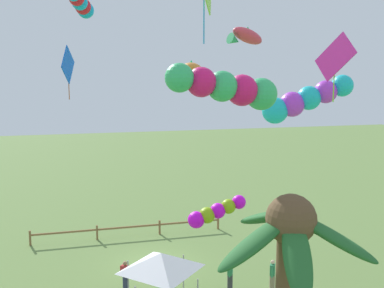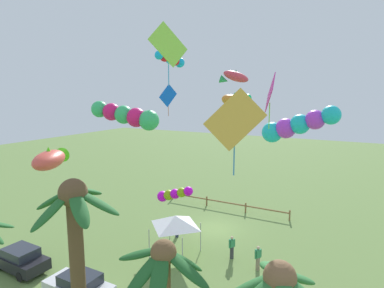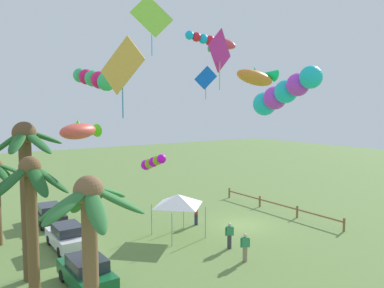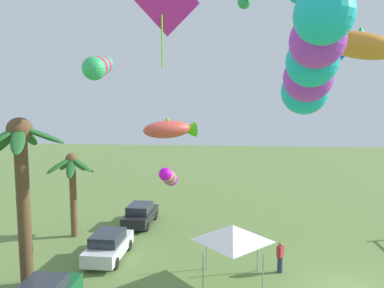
% 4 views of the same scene
% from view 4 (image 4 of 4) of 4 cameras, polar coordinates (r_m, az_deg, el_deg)
% --- Properties ---
extents(palm_tree_1, '(3.16, 3.27, 5.45)m').
position_cam_4_polar(palm_tree_1, '(23.41, -19.12, -4.78)').
color(palm_tree_1, brown).
rests_on(palm_tree_1, ground).
extents(palm_tree_3, '(3.67, 3.70, 7.88)m').
position_cam_4_polar(palm_tree_3, '(17.51, -26.24, -3.83)').
color(palm_tree_3, brown).
rests_on(palm_tree_3, ground).
extents(parked_car_0, '(3.91, 1.77, 1.51)m').
position_cam_4_polar(parked_car_0, '(20.43, -13.54, -15.89)').
color(parked_car_0, silver).
rests_on(parked_car_0, ground).
extents(parked_car_1, '(3.95, 1.84, 1.51)m').
position_cam_4_polar(parked_car_1, '(25.39, -8.47, -11.37)').
color(parked_car_1, black).
rests_on(parked_car_1, ground).
extents(spectator_1, '(0.46, 0.41, 1.59)m').
position_cam_4_polar(spectator_1, '(18.92, 14.29, -17.54)').
color(spectator_1, '#2D3351').
rests_on(spectator_1, ground).
extents(festival_tent, '(2.86, 2.86, 2.85)m').
position_cam_4_polar(festival_tent, '(16.86, 6.70, -14.31)').
color(festival_tent, '#9E9EA3').
rests_on(festival_tent, ground).
extents(kite_tube_1, '(4.50, 1.60, 2.36)m').
position_cam_4_polar(kite_tube_1, '(8.64, 18.97, 12.07)').
color(kite_tube_1, '#1AC5D0').
extents(kite_tube_2, '(2.27, 0.65, 1.12)m').
position_cam_4_polar(kite_tube_2, '(14.74, -3.90, -5.41)').
color(kite_tube_2, '#DF0DEE').
extents(kite_fish_3, '(2.91, 3.86, 1.52)m').
position_cam_4_polar(kite_fish_3, '(23.24, -3.60, 2.44)').
color(kite_fish_3, '#E34F41').
extents(kite_fish_4, '(2.02, 3.20, 1.50)m').
position_cam_4_polar(kite_fish_4, '(14.35, 26.59, 14.54)').
color(kite_fish_4, orange).
extents(kite_tube_5, '(3.49, 1.36, 1.37)m').
position_cam_4_polar(kite_tube_5, '(15.98, -15.04, 12.21)').
color(kite_tube_5, '#33BE67').
extents(kite_diamond_8, '(0.63, 1.84, 2.69)m').
position_cam_4_polar(kite_diamond_8, '(20.34, 21.49, 13.03)').
color(kite_diamond_8, blue).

